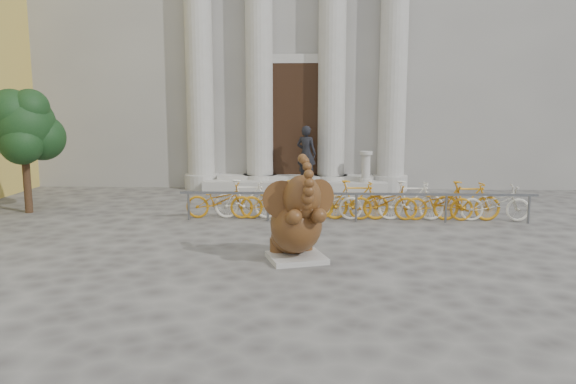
{
  "coord_description": "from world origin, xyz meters",
  "views": [
    {
      "loc": [
        0.68,
        -9.05,
        2.95
      ],
      "look_at": [
        0.12,
        2.39,
        1.1
      ],
      "focal_mm": 35.0,
      "sensor_mm": 36.0,
      "label": 1
    }
  ],
  "objects_px": {
    "tree": "(24,127)",
    "bike_rack": "(356,200)",
    "pedestrian": "(306,154)",
    "elephant_statue": "(297,222)"
  },
  "relations": [
    {
      "from": "tree",
      "to": "bike_rack",
      "type": "bearing_deg",
      "value": -3.05
    },
    {
      "from": "bike_rack",
      "to": "pedestrian",
      "type": "height_order",
      "value": "pedestrian"
    },
    {
      "from": "tree",
      "to": "pedestrian",
      "type": "height_order",
      "value": "tree"
    },
    {
      "from": "tree",
      "to": "pedestrian",
      "type": "xyz_separation_m",
      "value": [
        7.34,
        3.86,
        -1.02
      ]
    },
    {
      "from": "elephant_statue",
      "to": "pedestrian",
      "type": "bearing_deg",
      "value": 71.51
    },
    {
      "from": "pedestrian",
      "to": "elephant_statue",
      "type": "bearing_deg",
      "value": 112.24
    },
    {
      "from": "tree",
      "to": "pedestrian",
      "type": "bearing_deg",
      "value": 27.71
    },
    {
      "from": "bike_rack",
      "to": "pedestrian",
      "type": "bearing_deg",
      "value": 106.98
    },
    {
      "from": "tree",
      "to": "pedestrian",
      "type": "relative_size",
      "value": 1.8
    },
    {
      "from": "bike_rack",
      "to": "elephant_statue",
      "type": "bearing_deg",
      "value": -109.61
    }
  ]
}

